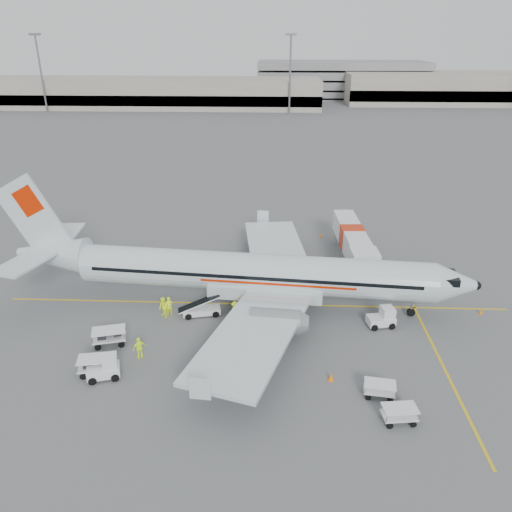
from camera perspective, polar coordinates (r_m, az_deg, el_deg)
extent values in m
plane|color=#56595B|center=(44.47, -0.11, -5.53)|extent=(360.00, 360.00, 0.00)
cube|color=yellow|center=(44.47, -0.11, -5.52)|extent=(44.00, 0.20, 0.01)
cube|color=yellow|center=(39.61, 20.42, -11.33)|extent=(0.20, 20.00, 0.01)
cone|color=orange|center=(47.03, 24.31, -5.74)|extent=(0.34, 0.34, 0.55)
cone|color=orange|center=(59.41, 7.35, 2.43)|extent=(0.34, 0.34, 0.55)
cone|color=orange|center=(35.78, 8.56, -13.46)|extent=(0.38, 0.38, 0.63)
imported|color=#DBF81B|center=(43.12, -9.89, -5.67)|extent=(0.66, 0.48, 1.67)
imported|color=#DBF81B|center=(42.81, -10.53, -5.82)|extent=(1.12, 1.13, 1.84)
imported|color=#DBF81B|center=(41.83, -2.40, -6.27)|extent=(1.05, 1.26, 1.69)
imported|color=#DBF81B|center=(38.16, -13.17, -10.19)|extent=(1.08, 0.94, 1.74)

